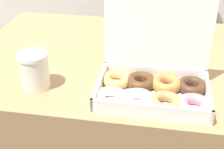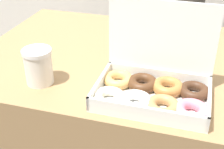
% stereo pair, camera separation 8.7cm
% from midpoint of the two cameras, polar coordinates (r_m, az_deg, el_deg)
% --- Properties ---
extents(table, '(1.07, 0.77, 0.76)m').
position_cam_midpoint_polar(table, '(1.34, -0.98, -11.02)').
color(table, '#99754C').
rests_on(table, ground_plane).
extents(donut_box, '(0.34, 0.22, 0.26)m').
position_cam_midpoint_polar(donut_box, '(0.89, 4.79, -1.88)').
color(donut_box, white).
rests_on(donut_box, table).
extents(coffee_cup, '(0.09, 0.09, 0.11)m').
position_cam_midpoint_polar(coffee_cup, '(0.95, -16.57, 0.64)').
color(coffee_cup, silver).
rests_on(coffee_cup, table).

